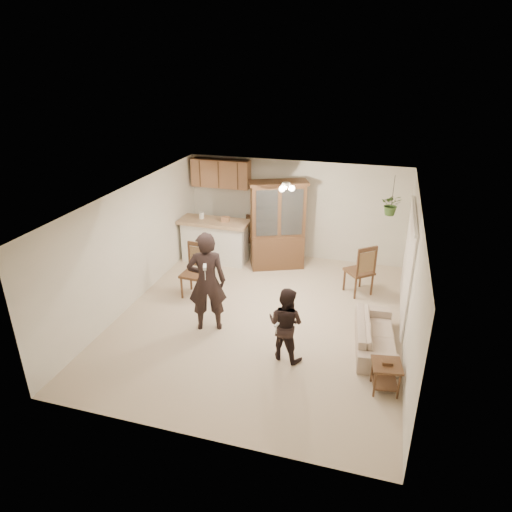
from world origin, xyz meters
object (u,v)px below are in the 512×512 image
(adult, at_px, (207,286))
(china_hutch, at_px, (278,226))
(child, at_px, (286,324))
(side_table, at_px, (385,376))
(chair_hutch_left, at_px, (250,245))
(chair_hutch_right, at_px, (358,279))
(chair_bar, at_px, (195,282))
(sofa, at_px, (376,329))

(adult, bearing_deg, china_hutch, -121.23)
(child, bearing_deg, side_table, -177.79)
(child, bearing_deg, adult, -2.21)
(chair_hutch_left, distance_m, chair_hutch_right, 3.17)
(child, relative_size, chair_bar, 1.16)
(side_table, bearing_deg, chair_hutch_right, 102.15)
(adult, xyz_separation_m, chair_hutch_right, (2.64, 2.23, -0.57))
(china_hutch, distance_m, side_table, 4.88)
(adult, distance_m, chair_bar, 1.46)
(child, distance_m, chair_bar, 2.90)
(adult, distance_m, chair_hutch_right, 3.51)
(side_table, height_order, chair_bar, chair_bar)
(adult, xyz_separation_m, side_table, (3.32, -0.91, -0.64))
(adult, bearing_deg, chair_hutch_right, -159.93)
(child, distance_m, chair_hutch_left, 4.48)
(child, bearing_deg, chair_bar, -19.01)
(sofa, xyz_separation_m, side_table, (0.20, -1.15, -0.11))
(china_hutch, bearing_deg, sofa, -71.30)
(sofa, xyz_separation_m, chair_hutch_right, (-0.47, 2.00, -0.04))
(chair_hutch_right, bearing_deg, chair_bar, -21.01)
(adult, xyz_separation_m, china_hutch, (0.60, 3.06, 0.17))
(sofa, height_order, chair_bar, chair_bar)
(child, relative_size, chair_hutch_left, 1.30)
(sofa, relative_size, chair_hutch_left, 1.81)
(adult, distance_m, child, 1.72)
(adult, bearing_deg, chair_hutch_left, -106.13)
(china_hutch, relative_size, chair_hutch_left, 2.09)
(chair_hutch_left, bearing_deg, adult, -73.78)
(side_table, relative_size, chair_bar, 0.47)
(child, xyz_separation_m, side_table, (1.70, -0.40, -0.42))
(china_hutch, relative_size, chair_bar, 1.85)
(chair_bar, relative_size, chair_hutch_left, 1.13)
(child, height_order, chair_bar, child)
(sofa, bearing_deg, chair_hutch_left, 39.63)
(side_table, height_order, chair_hutch_right, chair_hutch_right)
(chair_hutch_left, relative_size, chair_hutch_right, 0.88)
(adult, height_order, chair_hutch_left, adult)
(adult, relative_size, chair_hutch_left, 1.74)
(adult, relative_size, child, 1.33)
(side_table, xyz_separation_m, chair_bar, (-4.07, 2.02, 0.07))
(sofa, xyz_separation_m, china_hutch, (-2.52, 2.83, 0.70))
(child, xyz_separation_m, chair_hutch_right, (1.02, 2.75, -0.34))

